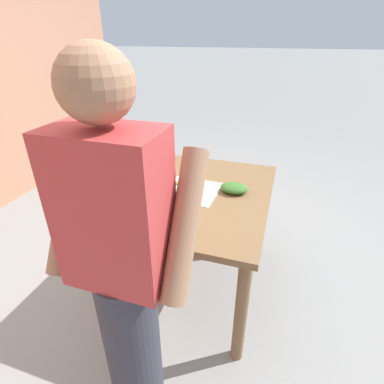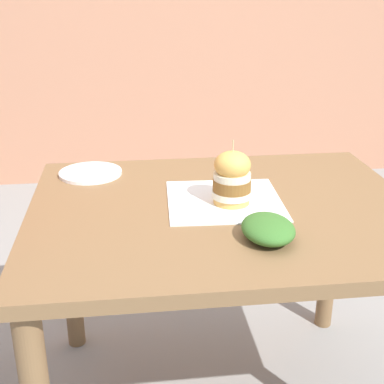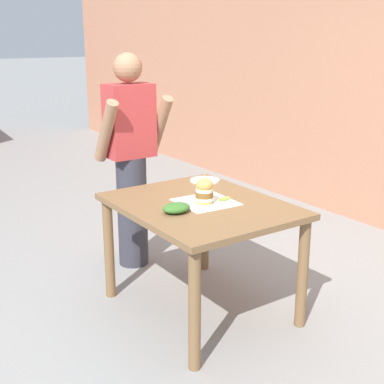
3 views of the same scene
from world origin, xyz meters
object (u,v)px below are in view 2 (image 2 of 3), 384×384
at_px(sandwich, 232,178).
at_px(pickle_spear, 233,183).
at_px(side_plate_with_forks, 91,173).
at_px(side_salad, 268,229).
at_px(patio_table, 224,239).

xyz_separation_m(sandwich, pickle_spear, (0.14, -0.03, -0.07)).
height_order(side_plate_with_forks, side_salad, side_salad).
relative_size(sandwich, side_salad, 1.11).
relative_size(pickle_spear, side_salad, 0.40).
bearing_deg(side_salad, sandwich, 11.49).
height_order(patio_table, pickle_spear, pickle_spear).
height_order(patio_table, side_salad, side_salad).
bearing_deg(side_plate_with_forks, sandwich, -126.13).
relative_size(patio_table, sandwich, 5.92).
bearing_deg(pickle_spear, side_salad, -177.18).
height_order(pickle_spear, side_salad, side_salad).
xyz_separation_m(sandwich, side_salad, (-0.25, -0.05, -0.06)).
bearing_deg(pickle_spear, sandwich, 167.17).
height_order(sandwich, pickle_spear, sandwich).
relative_size(sandwich, pickle_spear, 2.77).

